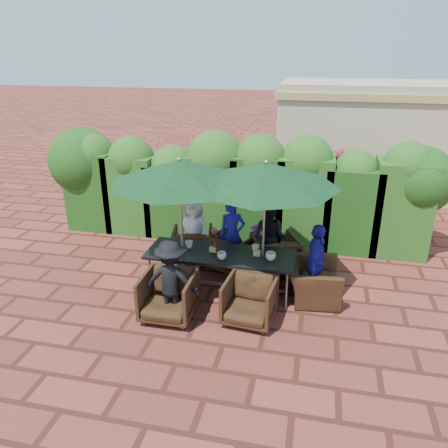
% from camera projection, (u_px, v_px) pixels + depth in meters
% --- Properties ---
extents(ground, '(80.00, 80.00, 0.00)m').
position_uv_depth(ground, '(213.00, 286.00, 8.14)').
color(ground, brown).
rests_on(ground, ground).
extents(dining_table, '(2.63, 0.90, 0.75)m').
position_uv_depth(dining_table, '(221.00, 257.00, 7.76)').
color(dining_table, black).
rests_on(dining_table, ground).
extents(umbrella_left, '(2.39, 2.39, 2.46)m').
position_uv_depth(umbrella_left, '(179.00, 172.00, 7.26)').
color(umbrella_left, gray).
rests_on(umbrella_left, ground).
extents(umbrella_right, '(2.46, 2.46, 2.46)m').
position_uv_depth(umbrella_right, '(266.00, 175.00, 7.09)').
color(umbrella_right, gray).
rests_on(umbrella_right, ground).
extents(chair_far_left, '(0.92, 0.88, 0.81)m').
position_uv_depth(chair_far_left, '(193.00, 243.00, 8.94)').
color(chair_far_left, black).
rests_on(chair_far_left, ground).
extents(chair_far_mid, '(0.98, 0.95, 0.78)m').
position_uv_depth(chair_far_mid, '(230.00, 250.00, 8.67)').
color(chair_far_mid, black).
rests_on(chair_far_mid, ground).
extents(chair_far_right, '(1.06, 1.04, 0.84)m').
position_uv_depth(chair_far_right, '(275.00, 253.00, 8.49)').
color(chair_far_right, black).
rests_on(chair_far_right, ground).
extents(chair_near_left, '(0.84, 0.79, 0.86)m').
position_uv_depth(chair_near_left, '(168.00, 294.00, 7.07)').
color(chair_near_left, black).
rests_on(chair_near_left, ground).
extents(chair_near_right, '(0.85, 0.81, 0.81)m').
position_uv_depth(chair_near_right, '(250.00, 299.00, 6.97)').
color(chair_near_right, black).
rests_on(chair_near_right, ground).
extents(chair_end_right, '(0.76, 1.07, 0.88)m').
position_uv_depth(chair_end_right, '(314.00, 276.00, 7.61)').
color(chair_end_right, black).
rests_on(chair_end_right, ground).
extents(adult_far_left, '(0.81, 0.64, 1.43)m').
position_uv_depth(adult_far_left, '(195.00, 231.00, 8.76)').
color(adult_far_left, silver).
rests_on(adult_far_left, ground).
extents(adult_far_mid, '(0.61, 0.56, 1.41)m').
position_uv_depth(adult_far_mid, '(232.00, 235.00, 8.60)').
color(adult_far_mid, '#1F1B93').
rests_on(adult_far_mid, ground).
extents(adult_far_right, '(0.74, 0.52, 1.41)m').
position_uv_depth(adult_far_right, '(270.00, 239.00, 8.41)').
color(adult_far_right, black).
rests_on(adult_far_right, ground).
extents(adult_near_left, '(0.88, 0.41, 1.37)m').
position_uv_depth(adult_near_left, '(171.00, 280.00, 6.97)').
color(adult_near_left, black).
rests_on(adult_near_left, ground).
extents(adult_end_right, '(0.47, 0.86, 1.41)m').
position_uv_depth(adult_end_right, '(316.00, 263.00, 7.47)').
color(adult_end_right, '#1F1B93').
rests_on(adult_end_right, ground).
extents(child_left, '(0.35, 0.31, 0.80)m').
position_uv_depth(child_left, '(214.00, 247.00, 8.80)').
color(child_left, '#CE485E').
rests_on(child_left, ground).
extents(child_right, '(0.38, 0.34, 0.90)m').
position_uv_depth(child_right, '(254.00, 245.00, 8.76)').
color(child_right, '#A951B0').
rests_on(child_right, ground).
extents(pedestrian_a, '(1.82, 0.75, 1.91)m').
position_uv_depth(pedestrian_a, '(314.00, 182.00, 11.12)').
color(pedestrian_a, '#278F43').
rests_on(pedestrian_a, ground).
extents(pedestrian_b, '(0.98, 0.86, 1.74)m').
position_uv_depth(pedestrian_b, '(335.00, 183.00, 11.33)').
color(pedestrian_b, '#CE485E').
rests_on(pedestrian_b, ground).
extents(pedestrian_c, '(1.17, 1.07, 1.71)m').
position_uv_depth(pedestrian_c, '(397.00, 187.00, 11.02)').
color(pedestrian_c, '#95969D').
rests_on(pedestrian_c, ground).
extents(cup_a, '(0.15, 0.15, 0.12)m').
position_uv_depth(cup_a, '(169.00, 249.00, 7.76)').
color(cup_a, beige).
rests_on(cup_a, dining_table).
extents(cup_b, '(0.14, 0.14, 0.13)m').
position_uv_depth(cup_b, '(189.00, 245.00, 7.91)').
color(cup_b, beige).
rests_on(cup_b, dining_table).
extents(cup_c, '(0.16, 0.16, 0.13)m').
position_uv_depth(cup_c, '(222.00, 256.00, 7.49)').
color(cup_c, beige).
rests_on(cup_c, dining_table).
extents(cup_d, '(0.14, 0.14, 0.13)m').
position_uv_depth(cup_d, '(256.00, 248.00, 7.75)').
color(cup_d, beige).
rests_on(cup_d, dining_table).
extents(cup_e, '(0.18, 0.18, 0.14)m').
position_uv_depth(cup_e, '(271.00, 256.00, 7.46)').
color(cup_e, beige).
rests_on(cup_e, dining_table).
extents(ketchup_bottle, '(0.04, 0.04, 0.17)m').
position_uv_depth(ketchup_bottle, '(215.00, 248.00, 7.73)').
color(ketchup_bottle, '#B20C0A').
rests_on(ketchup_bottle, dining_table).
extents(sauce_bottle, '(0.04, 0.04, 0.17)m').
position_uv_depth(sauce_bottle, '(215.00, 246.00, 7.82)').
color(sauce_bottle, '#4C230C').
rests_on(sauce_bottle, dining_table).
extents(serving_tray, '(0.35, 0.25, 0.02)m').
position_uv_depth(serving_tray, '(175.00, 252.00, 7.76)').
color(serving_tray, '#957348').
rests_on(serving_tray, dining_table).
extents(number_block_left, '(0.12, 0.06, 0.10)m').
position_uv_depth(number_block_left, '(213.00, 249.00, 7.76)').
color(number_block_left, tan).
rests_on(number_block_left, dining_table).
extents(number_block_right, '(0.12, 0.06, 0.10)m').
position_uv_depth(number_block_right, '(257.00, 253.00, 7.62)').
color(number_block_right, tan).
rests_on(number_block_right, dining_table).
extents(hedge_wall, '(9.10, 1.60, 2.48)m').
position_uv_depth(hedge_wall, '(229.00, 182.00, 9.77)').
color(hedge_wall, '#16380F').
rests_on(hedge_wall, ground).
extents(building, '(6.20, 3.08, 3.20)m').
position_uv_depth(building, '(380.00, 137.00, 13.16)').
color(building, '#B7AE88').
rests_on(building, ground).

